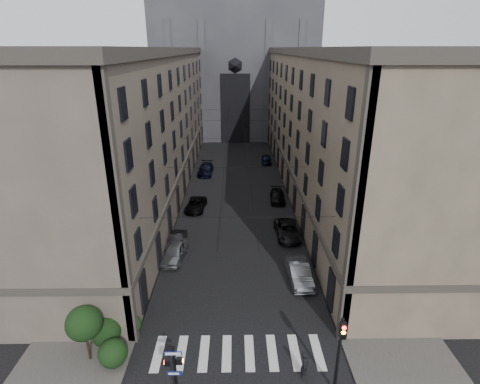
{
  "coord_description": "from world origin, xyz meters",
  "views": [
    {
      "loc": [
        -0.15,
        -14.18,
        18.76
      ],
      "look_at": [
        0.2,
        10.23,
        9.35
      ],
      "focal_mm": 28.0,
      "sensor_mm": 36.0,
      "label": 1
    }
  ],
  "objects_px": {
    "car_left_near": "(175,252)",
    "car_right_midfar": "(277,196)",
    "pedestrian_signal_left": "(175,369)",
    "car_right_near": "(299,272)",
    "car_right_midnear": "(287,230)",
    "gothic_tower": "(235,53)",
    "car_left_midnear": "(176,241)",
    "car_left_far": "(206,169)",
    "traffic_light_right": "(340,348)",
    "car_left_midfar": "(196,205)",
    "pedestrian": "(305,365)",
    "car_right_far": "(266,159)"
  },
  "relations": [
    {
      "from": "car_right_near",
      "to": "car_right_midnear",
      "type": "xyz_separation_m",
      "value": [
        0.1,
        8.07,
        -0.08
      ]
    },
    {
      "from": "car_right_near",
      "to": "car_left_midnear",
      "type": "bearing_deg",
      "value": 148.92
    },
    {
      "from": "gothic_tower",
      "to": "car_right_far",
      "type": "relative_size",
      "value": 14.39
    },
    {
      "from": "gothic_tower",
      "to": "car_left_midnear",
      "type": "relative_size",
      "value": 14.48
    },
    {
      "from": "car_right_midnear",
      "to": "pedestrian_signal_left",
      "type": "bearing_deg",
      "value": -115.75
    },
    {
      "from": "car_left_midfar",
      "to": "car_right_near",
      "type": "bearing_deg",
      "value": -50.52
    },
    {
      "from": "car_right_far",
      "to": "pedestrian",
      "type": "relative_size",
      "value": 2.18
    },
    {
      "from": "car_left_far",
      "to": "car_right_midnear",
      "type": "xyz_separation_m",
      "value": [
        10.17,
        -21.31,
        -0.05
      ]
    },
    {
      "from": "car_right_far",
      "to": "pedestrian_signal_left",
      "type": "bearing_deg",
      "value": -98.4
    },
    {
      "from": "gothic_tower",
      "to": "car_left_far",
      "type": "xyz_separation_m",
      "value": [
        -4.77,
        -32.41,
        -17.01
      ]
    },
    {
      "from": "pedestrian_signal_left",
      "to": "traffic_light_right",
      "type": "distance_m",
      "value": 9.18
    },
    {
      "from": "car_left_midfar",
      "to": "car_left_far",
      "type": "distance_m",
      "value": 14.12
    },
    {
      "from": "car_left_midnear",
      "to": "pedestrian_signal_left",
      "type": "bearing_deg",
      "value": -76.23
    },
    {
      "from": "gothic_tower",
      "to": "car_left_midfar",
      "type": "bearing_deg",
      "value": -96.13
    },
    {
      "from": "gothic_tower",
      "to": "car_left_midnear",
      "type": "height_order",
      "value": "gothic_tower"
    },
    {
      "from": "traffic_light_right",
      "to": "pedestrian",
      "type": "bearing_deg",
      "value": 146.12
    },
    {
      "from": "traffic_light_right",
      "to": "car_left_midnear",
      "type": "distance_m",
      "value": 20.99
    },
    {
      "from": "car_left_midnear",
      "to": "car_right_near",
      "type": "xyz_separation_m",
      "value": [
        11.36,
        -6.0,
        0.15
      ]
    },
    {
      "from": "pedestrian_signal_left",
      "to": "car_left_near",
      "type": "height_order",
      "value": "pedestrian_signal_left"
    },
    {
      "from": "pedestrian_signal_left",
      "to": "car_left_midfar",
      "type": "relative_size",
      "value": 0.84
    },
    {
      "from": "car_left_midfar",
      "to": "car_left_midnear",
      "type": "bearing_deg",
      "value": -91.08
    },
    {
      "from": "traffic_light_right",
      "to": "car_left_near",
      "type": "bearing_deg",
      "value": 127.69
    },
    {
      "from": "car_left_near",
      "to": "car_left_far",
      "type": "height_order",
      "value": "car_left_far"
    },
    {
      "from": "pedestrian_signal_left",
      "to": "car_left_midfar",
      "type": "height_order",
      "value": "pedestrian_signal_left"
    },
    {
      "from": "car_right_near",
      "to": "car_right_midnear",
      "type": "height_order",
      "value": "car_right_near"
    },
    {
      "from": "traffic_light_right",
      "to": "car_left_far",
      "type": "relative_size",
      "value": 0.96
    },
    {
      "from": "car_left_midnear",
      "to": "car_left_midfar",
      "type": "distance_m",
      "value": 9.32
    },
    {
      "from": "pedestrian_signal_left",
      "to": "car_left_far",
      "type": "bearing_deg",
      "value": 91.75
    },
    {
      "from": "car_left_midfar",
      "to": "pedestrian",
      "type": "height_order",
      "value": "pedestrian"
    },
    {
      "from": "car_left_midnear",
      "to": "car_right_midfar",
      "type": "relative_size",
      "value": 0.87
    },
    {
      "from": "traffic_light_right",
      "to": "car_left_far",
      "type": "height_order",
      "value": "traffic_light_right"
    },
    {
      "from": "car_left_near",
      "to": "pedestrian",
      "type": "relative_size",
      "value": 2.45
    },
    {
      "from": "car_left_midnear",
      "to": "car_right_far",
      "type": "xyz_separation_m",
      "value": [
        11.41,
        29.22,
        0.03
      ]
    },
    {
      "from": "car_right_midfar",
      "to": "car_right_near",
      "type": "bearing_deg",
      "value": -87.95
    },
    {
      "from": "car_left_midfar",
      "to": "car_right_far",
      "type": "height_order",
      "value": "car_right_far"
    },
    {
      "from": "car_left_near",
      "to": "car_right_midfar",
      "type": "bearing_deg",
      "value": 58.92
    },
    {
      "from": "pedestrian",
      "to": "car_left_midnear",
      "type": "bearing_deg",
      "value": 54.45
    },
    {
      "from": "car_left_midfar",
      "to": "car_right_midfar",
      "type": "distance_m",
      "value": 10.74
    },
    {
      "from": "car_left_near",
      "to": "car_left_midfar",
      "type": "height_order",
      "value": "car_left_near"
    },
    {
      "from": "car_right_midfar",
      "to": "pedestrian",
      "type": "distance_m",
      "value": 28.18
    },
    {
      "from": "car_left_midnear",
      "to": "car_right_midnear",
      "type": "height_order",
      "value": "car_right_midnear"
    },
    {
      "from": "pedestrian_signal_left",
      "to": "car_left_midnear",
      "type": "xyz_separation_m",
      "value": [
        -2.55,
        17.67,
        -1.66
      ]
    },
    {
      "from": "gothic_tower",
      "to": "car_right_near",
      "type": "xyz_separation_m",
      "value": [
        5.29,
        -61.79,
        -16.99
      ]
    },
    {
      "from": "traffic_light_right",
      "to": "car_right_midnear",
      "type": "bearing_deg",
      "value": 90.61
    },
    {
      "from": "gothic_tower",
      "to": "car_right_far",
      "type": "xyz_separation_m",
      "value": [
        5.34,
        -26.57,
        -17.11
      ]
    },
    {
      "from": "pedestrian_signal_left",
      "to": "car_left_near",
      "type": "distance_m",
      "value": 15.53
    },
    {
      "from": "gothic_tower",
      "to": "pedestrian",
      "type": "distance_m",
      "value": 74.02
    },
    {
      "from": "car_right_far",
      "to": "pedestrian",
      "type": "bearing_deg",
      "value": -89.41
    },
    {
      "from": "gothic_tower",
      "to": "car_right_midnear",
      "type": "xyz_separation_m",
      "value": [
        5.39,
        -53.73,
        -17.07
      ]
    },
    {
      "from": "car_left_far",
      "to": "pedestrian",
      "type": "relative_size",
      "value": 2.92
    }
  ]
}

